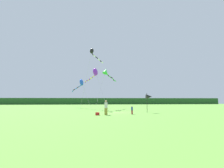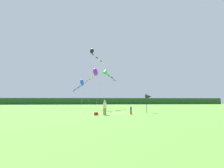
{
  "view_description": "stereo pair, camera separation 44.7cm",
  "coord_description": "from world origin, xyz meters",
  "views": [
    {
      "loc": [
        -3.04,
        -22.84,
        1.83
      ],
      "look_at": [
        0.0,
        6.0,
        4.91
      ],
      "focal_mm": 24.41,
      "sensor_mm": 36.0,
      "label": 1
    },
    {
      "loc": [
        -2.6,
        -22.89,
        1.83
      ],
      "look_at": [
        0.0,
        6.0,
        4.91
      ],
      "focal_mm": 24.41,
      "sensor_mm": 36.0,
      "label": 2
    }
  ],
  "objects": [
    {
      "name": "cooler_box",
      "position": [
        -2.84,
        -3.95,
        0.17
      ],
      "size": [
        0.49,
        0.39,
        0.34
      ],
      "primitive_type": "cube",
      "color": "red",
      "rests_on": "ground"
    },
    {
      "name": "distant_treeline",
      "position": [
        0.0,
        45.0,
        1.37
      ],
      "size": [
        108.0,
        3.59,
        2.73
      ],
      "primitive_type": "cube",
      "color": "#234C23",
      "rests_on": "ground"
    },
    {
      "name": "person_adult",
      "position": [
        -1.79,
        -3.83,
        1.01
      ],
      "size": [
        0.4,
        0.4,
        1.81
      ],
      "color": "olive",
      "rests_on": "ground"
    },
    {
      "name": "person_child",
      "position": [
        1.62,
        -3.33,
        0.61
      ],
      "size": [
        0.24,
        0.24,
        1.09
      ],
      "color": "#B23338",
      "rests_on": "ground"
    },
    {
      "name": "kite_green",
      "position": [
        -0.93,
        7.93,
        7.55
      ],
      "size": [
        4.96,
        8.66,
        8.45
      ],
      "color": "#B2B2B2",
      "rests_on": "ground"
    },
    {
      "name": "kite_purple",
      "position": [
        -3.39,
        7.43,
        7.23
      ],
      "size": [
        4.68,
        8.34,
        8.3
      ],
      "color": "#B2B2B2",
      "rests_on": "ground"
    },
    {
      "name": "kite_black",
      "position": [
        -3.72,
        8.02,
        11.57
      ],
      "size": [
        4.49,
        6.6,
        12.45
      ],
      "color": "#B2B2B2",
      "rests_on": "ground"
    },
    {
      "name": "ground_plane",
      "position": [
        0.0,
        0.0,
        0.0
      ],
      "size": [
        120.0,
        120.0,
        0.0
      ],
      "primitive_type": "plane",
      "color": "#5B9338"
    },
    {
      "name": "banner_flag_pole",
      "position": [
        4.8,
        -0.94,
        2.32
      ],
      "size": [
        0.9,
        0.7,
        2.86
      ],
      "color": "black",
      "rests_on": "ground"
    },
    {
      "name": "kite_blue",
      "position": [
        -6.71,
        13.49,
        5.73
      ],
      "size": [
        5.4,
        8.83,
        6.89
      ],
      "color": "#B2B2B2",
      "rests_on": "ground"
    }
  ]
}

